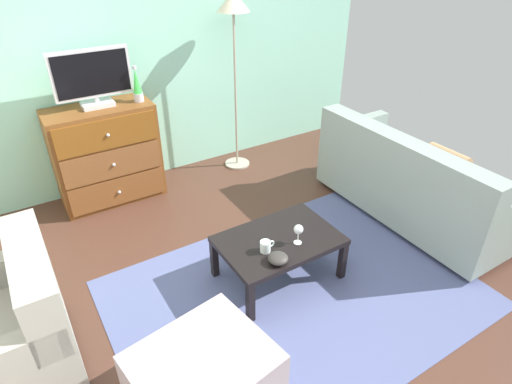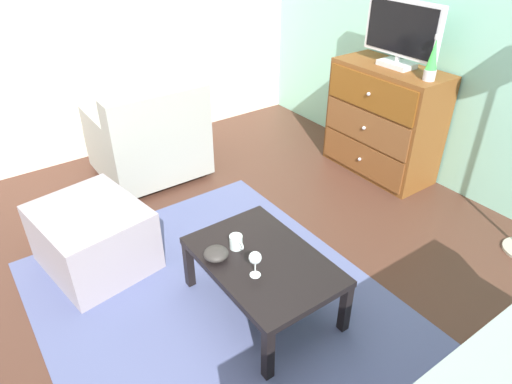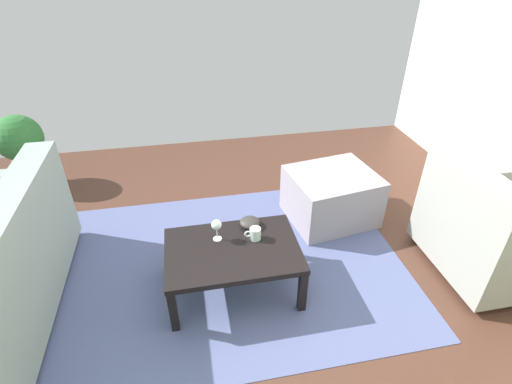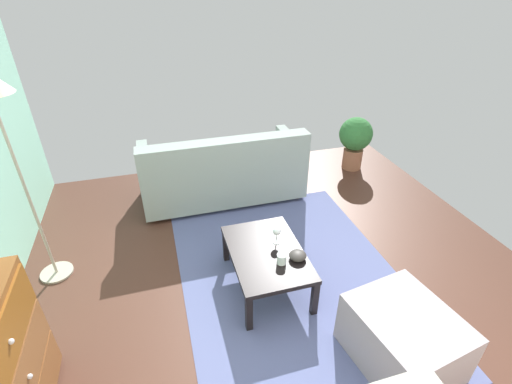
% 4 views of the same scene
% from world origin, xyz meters
% --- Properties ---
extents(ground_plane, '(5.27, 4.85, 0.05)m').
position_xyz_m(ground_plane, '(0.00, 0.00, -0.03)').
color(ground_plane, '#492B21').
extents(wall_accent_rear, '(5.27, 0.12, 2.67)m').
position_xyz_m(wall_accent_rear, '(0.00, 2.19, 1.33)').
color(wall_accent_rear, '#92D2BA').
rests_on(wall_accent_rear, ground_plane).
extents(area_rug, '(2.60, 1.90, 0.01)m').
position_xyz_m(area_rug, '(0.20, -0.20, 0.00)').
color(area_rug, '#4F5784').
rests_on(area_rug, ground_plane).
extents(dresser, '(0.96, 0.49, 0.95)m').
position_xyz_m(dresser, '(-0.55, 1.87, 0.47)').
color(dresser, brown).
rests_on(dresser, ground_plane).
extents(tv, '(0.68, 0.18, 0.51)m').
position_xyz_m(tv, '(-0.53, 1.90, 1.22)').
color(tv, silver).
rests_on(tv, dresser).
extents(lava_lamp, '(0.09, 0.09, 0.33)m').
position_xyz_m(lava_lamp, '(-0.17, 1.83, 1.10)').
color(lava_lamp, '#B7B7BC').
rests_on(lava_lamp, dresser).
extents(coffee_table, '(0.88, 0.60, 0.37)m').
position_xyz_m(coffee_table, '(0.20, 0.03, 0.32)').
color(coffee_table, black).
rests_on(coffee_table, ground_plane).
extents(wine_glass, '(0.07, 0.07, 0.16)m').
position_xyz_m(wine_glass, '(0.28, -0.08, 0.49)').
color(wine_glass, silver).
rests_on(wine_glass, coffee_table).
extents(mug, '(0.11, 0.08, 0.08)m').
position_xyz_m(mug, '(0.03, -0.04, 0.41)').
color(mug, silver).
rests_on(mug, coffee_table).
extents(bowl_decorative, '(0.14, 0.14, 0.06)m').
position_xyz_m(bowl_decorative, '(0.04, -0.18, 0.40)').
color(bowl_decorative, '#302D2B').
rests_on(bowl_decorative, coffee_table).
extents(couch_large, '(0.85, 1.85, 0.85)m').
position_xyz_m(couch_large, '(1.73, 0.09, 0.34)').
color(couch_large, '#332319').
rests_on(couch_large, ground_plane).
extents(armchair, '(0.80, 0.85, 0.85)m').
position_xyz_m(armchair, '(-1.63, 0.17, 0.35)').
color(armchair, '#332319').
rests_on(armchair, ground_plane).
extents(ottoman, '(0.78, 0.70, 0.44)m').
position_xyz_m(ottoman, '(-0.75, -0.64, 0.22)').
color(ottoman, gray).
rests_on(ottoman, ground_plane).
extents(standing_lamp, '(0.32, 0.32, 1.83)m').
position_xyz_m(standing_lamp, '(0.85, 1.83, 1.57)').
color(standing_lamp, '#A59E8C').
rests_on(standing_lamp, ground_plane).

